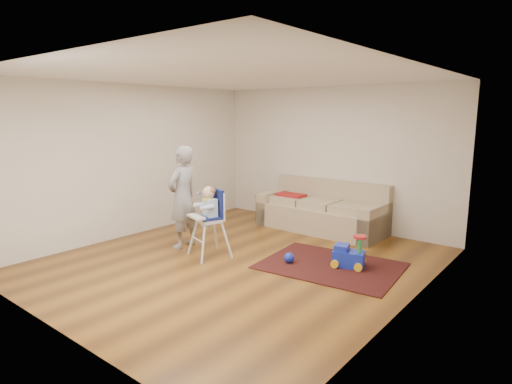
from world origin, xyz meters
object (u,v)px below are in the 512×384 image
Objects in this scene: ride_on_toy at (349,250)px; adult at (183,197)px; side_table at (274,208)px; high_chair at (209,223)px; toy_ball at (289,258)px; sofa at (321,206)px.

ride_on_toy is 2.78m from adult.
high_chair reaches higher than side_table.
toy_ball is 2.03m from adult.
sofa is 16.08× the size of toy_ball.
adult is (-2.59, -0.82, 0.59)m from ride_on_toy.
sofa is 2.03m from ride_on_toy.
side_table is at bearing 131.42° from toy_ball.
high_chair is at bearing -169.64° from ride_on_toy.
ride_on_toy is (1.34, -1.51, -0.21)m from sofa.
ride_on_toy is 2.13m from high_chair.
ride_on_toy is at bearing -47.36° from sofa.
toy_ball is (1.70, -1.92, -0.18)m from side_table.
adult is at bearing -167.51° from toy_ball.
ride_on_toy is at bearing 28.59° from toy_ball.
sofa is 5.05× the size of ride_on_toy.
high_chair reaches higher than sofa.
sofa is at bearing 96.68° from high_chair.
toy_ball is at bearing -166.41° from ride_on_toy.
side_table is at bearing 122.43° from high_chair.
sofa is 1.44× the size of adult.
adult is at bearing -93.49° from side_table.
high_chair is (-1.15, -0.49, 0.44)m from toy_ball.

